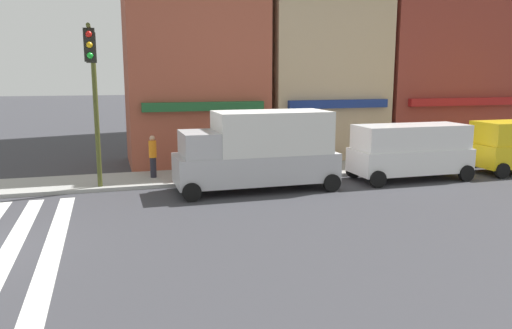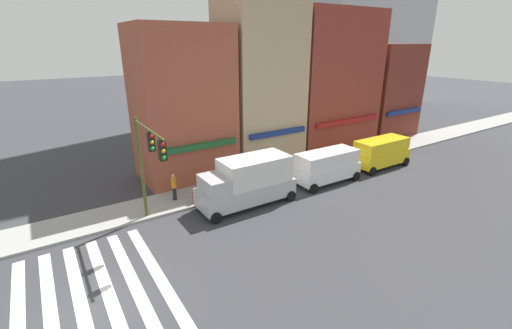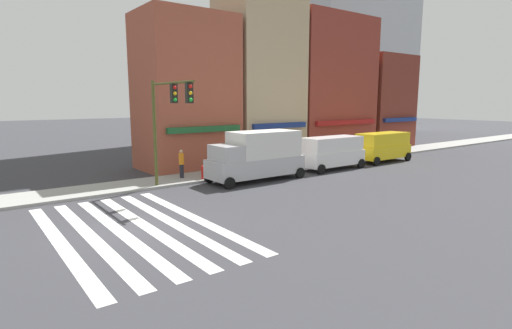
{
  "view_description": "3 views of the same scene",
  "coord_description": "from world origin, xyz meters",
  "px_view_note": "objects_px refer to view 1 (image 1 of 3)",
  "views": [
    {
      "loc": [
        4.1,
        -13.39,
        4.42
      ],
      "look_at": [
        9.52,
        4.7,
        1.0
      ],
      "focal_mm": 35.0,
      "sensor_mm": 36.0,
      "label": 1
    },
    {
      "loc": [
        -0.58,
        -12.02,
        9.74
      ],
      "look_at": [
        11.08,
        6.0,
        2.0
      ],
      "focal_mm": 24.0,
      "sensor_mm": 36.0,
      "label": 2
    },
    {
      "loc": [
        -5.13,
        -14.75,
        4.91
      ],
      "look_at": [
        9.52,
        4.7,
        1.0
      ],
      "focal_mm": 28.0,
      "sensor_mm": 36.0,
      "label": 3
    }
  ],
  "objects_px": {
    "pedestrian_orange_vest": "(153,156)",
    "traffic_signal": "(93,77)",
    "van_white": "(410,150)",
    "fire_hydrant": "(177,170)",
    "box_truck_silver": "(258,149)"
  },
  "relations": [
    {
      "from": "traffic_signal",
      "to": "van_white",
      "type": "distance_m",
      "value": 12.98
    },
    {
      "from": "box_truck_silver",
      "to": "fire_hydrant",
      "type": "bearing_deg",
      "value": 149.61
    },
    {
      "from": "box_truck_silver",
      "to": "fire_hydrant",
      "type": "height_order",
      "value": "box_truck_silver"
    },
    {
      "from": "box_truck_silver",
      "to": "van_white",
      "type": "height_order",
      "value": "box_truck_silver"
    },
    {
      "from": "box_truck_silver",
      "to": "pedestrian_orange_vest",
      "type": "relative_size",
      "value": 3.51
    },
    {
      "from": "van_white",
      "to": "fire_hydrant",
      "type": "bearing_deg",
      "value": 170.36
    },
    {
      "from": "pedestrian_orange_vest",
      "to": "fire_hydrant",
      "type": "relative_size",
      "value": 2.1
    },
    {
      "from": "box_truck_silver",
      "to": "fire_hydrant",
      "type": "distance_m",
      "value": 3.49
    },
    {
      "from": "traffic_signal",
      "to": "pedestrian_orange_vest",
      "type": "xyz_separation_m",
      "value": [
        2.14,
        2.89,
        -3.27
      ]
    },
    {
      "from": "pedestrian_orange_vest",
      "to": "traffic_signal",
      "type": "bearing_deg",
      "value": -37.74
    },
    {
      "from": "traffic_signal",
      "to": "box_truck_silver",
      "type": "distance_m",
      "value": 6.5
    },
    {
      "from": "van_white",
      "to": "pedestrian_orange_vest",
      "type": "xyz_separation_m",
      "value": [
        -10.48,
        2.83,
        -0.21
      ]
    },
    {
      "from": "traffic_signal",
      "to": "van_white",
      "type": "bearing_deg",
      "value": 0.25
    },
    {
      "from": "pedestrian_orange_vest",
      "to": "fire_hydrant",
      "type": "xyz_separation_m",
      "value": [
        0.86,
        -1.13,
        -0.46
      ]
    },
    {
      "from": "fire_hydrant",
      "to": "van_white",
      "type": "bearing_deg",
      "value": -10.03
    }
  ]
}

